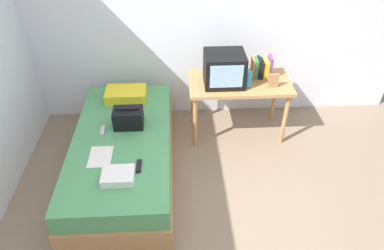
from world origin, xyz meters
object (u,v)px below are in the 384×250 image
object	(u,v)px
bed	(124,156)
magazine	(100,157)
tv	(224,69)
book_row	(261,68)
remote_dark	(139,166)
water_bottle	(248,79)
remote_silver	(103,130)
pillow	(126,94)
picture_frame	(274,81)
handbag	(128,118)
desk	(239,88)
folded_towel	(118,176)

from	to	relation	value
bed	magazine	world-z (taller)	magazine
tv	book_row	world-z (taller)	tv
book_row	remote_dark	size ratio (longest dim) A/B	1.59
water_bottle	remote_dark	size ratio (longest dim) A/B	1.24
tv	remote_dark	distance (m)	1.46
magazine	bed	bearing A→B (deg)	60.67
book_row	remote_silver	distance (m)	1.90
bed	pillow	distance (m)	0.77
remote_dark	picture_frame	bearing A→B (deg)	34.34
picture_frame	handbag	world-z (taller)	picture_frame
desk	pillow	distance (m)	1.31
desk	bed	bearing A→B (deg)	-152.33
desk	picture_frame	size ratio (longest dim) A/B	7.05
water_bottle	book_row	world-z (taller)	book_row
handbag	folded_towel	xyz separation A→B (m)	(-0.03, -0.76, -0.06)
pillow	remote_dark	world-z (taller)	pillow
folded_towel	book_row	bearing A→B (deg)	42.09
desk	remote_dark	size ratio (longest dim) A/B	7.44
magazine	folded_towel	size ratio (longest dim) A/B	1.04
magazine	folded_towel	distance (m)	0.36
bed	handbag	world-z (taller)	handbag
water_bottle	remote_dark	world-z (taller)	water_bottle
handbag	remote_silver	bearing A→B (deg)	-163.06
picture_frame	pillow	size ratio (longest dim) A/B	0.36
desk	book_row	bearing A→B (deg)	23.04
remote_silver	book_row	bearing A→B (deg)	21.46
tv	picture_frame	distance (m)	0.56
bed	handbag	size ratio (longest dim) A/B	6.67
water_bottle	magazine	bearing A→B (deg)	-150.73
magazine	folded_towel	xyz separation A→B (m)	(0.20, -0.29, 0.03)
book_row	desk	bearing A→B (deg)	-156.96
pillow	magazine	world-z (taller)	pillow
bed	picture_frame	bearing A→B (deg)	18.28
water_bottle	picture_frame	distance (m)	0.28
folded_towel	handbag	bearing A→B (deg)	88.07
water_bottle	handbag	size ratio (longest dim) A/B	0.64
handbag	folded_towel	bearing A→B (deg)	-91.93
handbag	remote_silver	distance (m)	0.29
tv	water_bottle	world-z (taller)	tv
remote_dark	magazine	bearing A→B (deg)	157.80
desk	handbag	size ratio (longest dim) A/B	3.87
desk	tv	world-z (taller)	tv
picture_frame	pillow	bearing A→B (deg)	174.63
pillow	remote_dark	distance (m)	1.15
folded_towel	water_bottle	bearing A→B (deg)	40.93
pillow	folded_towel	bearing A→B (deg)	-87.53
tv	remote_silver	size ratio (longest dim) A/B	3.06
tv	water_bottle	size ratio (longest dim) A/B	2.28
bed	remote_silver	size ratio (longest dim) A/B	13.89
book_row	handbag	size ratio (longest dim) A/B	0.83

